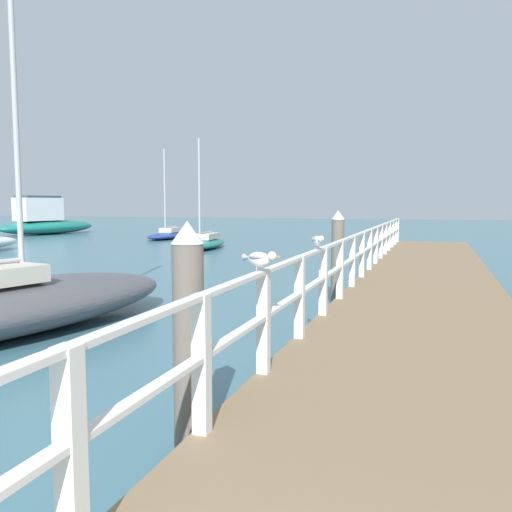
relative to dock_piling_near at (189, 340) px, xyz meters
The scene contains 10 objects.
pier_deck 9.05m from the dock_piling_near, 78.02° to the left, with size 3.14×26.62×0.51m, color #846B4C.
pier_railing 8.83m from the dock_piling_near, 87.53° to the left, with size 0.12×25.14×1.09m.
dock_piling_near is the anchor object (origin of this frame).
dock_piling_far 7.60m from the dock_piling_near, 90.00° to the left, with size 0.29×0.29×2.13m.
seagull_foreground 1.14m from the dock_piling_near, 65.36° to the left, with size 0.45×0.25×0.21m.
seagull_background 3.72m from the dock_piling_near, 83.98° to the left, with size 0.27×0.44×0.21m.
boat_1 30.39m from the dock_piling_near, 118.26° to the left, with size 1.78×4.63×5.71m.
boat_3 5.96m from the dock_piling_near, 148.70° to the left, with size 4.12×7.66×7.80m.
boat_4 22.52m from the dock_piling_near, 113.99° to the left, with size 2.32×5.67×5.48m.
boat_6 38.12m from the dock_piling_near, 131.70° to the left, with size 4.15×8.42×2.85m.
Camera 1 is at (0.19, 0.25, 2.28)m, focal length 37.68 mm.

